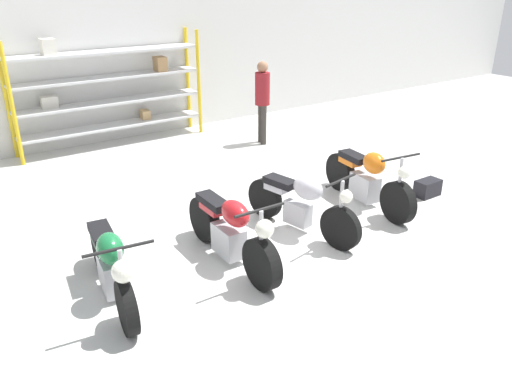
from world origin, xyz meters
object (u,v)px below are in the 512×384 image
(motorcycle_red, at_px, (231,231))
(motorcycle_green, at_px, (111,265))
(shelving_rack, at_px, (109,88))
(motorcycle_orange, at_px, (367,179))
(motorcycle_silver, at_px, (301,202))
(toolbox, at_px, (428,188))
(person_browsing, at_px, (262,96))

(motorcycle_red, bearing_deg, motorcycle_green, -92.63)
(shelving_rack, bearing_deg, motorcycle_orange, -67.93)
(shelving_rack, relative_size, motorcycle_green, 2.03)
(shelving_rack, xyz_separation_m, motorcycle_orange, (2.22, -5.48, -0.80))
(motorcycle_silver, bearing_deg, toolbox, 74.82)
(motorcycle_silver, relative_size, motorcycle_orange, 0.96)
(motorcycle_silver, relative_size, person_browsing, 1.12)
(motorcycle_green, distance_m, person_browsing, 6.19)
(motorcycle_orange, bearing_deg, toolbox, 80.42)
(shelving_rack, height_order, person_browsing, shelving_rack)
(person_browsing, bearing_deg, motorcycle_green, 55.45)
(motorcycle_red, xyz_separation_m, person_browsing, (3.27, 3.95, 0.63))
(motorcycle_silver, xyz_separation_m, motorcycle_orange, (1.48, 0.14, -0.03))
(shelving_rack, distance_m, motorcycle_orange, 5.97)
(motorcycle_red, height_order, motorcycle_silver, motorcycle_red)
(shelving_rack, distance_m, toolbox, 6.80)
(motorcycle_green, distance_m, motorcycle_silver, 2.80)
(motorcycle_silver, xyz_separation_m, person_browsing, (2.00, 3.80, 0.60))
(motorcycle_green, distance_m, toolbox, 5.42)
(motorcycle_red, distance_m, toolbox, 3.89)
(motorcycle_green, bearing_deg, person_browsing, 136.16)
(person_browsing, bearing_deg, motorcycle_red, 67.10)
(motorcycle_red, distance_m, motorcycle_orange, 2.77)
(shelving_rack, height_order, motorcycle_orange, shelving_rack)
(motorcycle_silver, bearing_deg, motorcycle_red, -94.15)
(motorcycle_red, xyz_separation_m, toolbox, (3.88, -0.06, -0.30))
(motorcycle_green, xyz_separation_m, toolbox, (5.41, -0.16, -0.30))
(motorcycle_silver, bearing_deg, shelving_rack, 176.82)
(person_browsing, bearing_deg, motorcycle_orange, 98.69)
(toolbox, bearing_deg, motorcycle_orange, 163.08)
(motorcycle_silver, bearing_deg, motorcycle_green, -99.72)
(person_browsing, bearing_deg, motorcycle_silver, 78.98)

